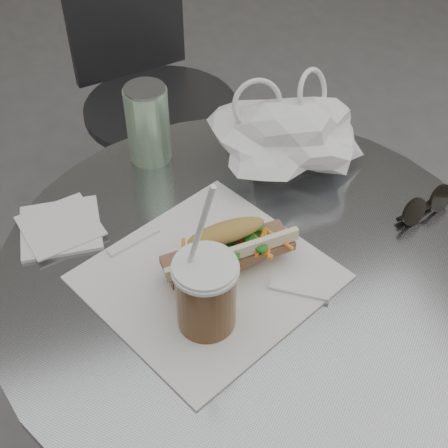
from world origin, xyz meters
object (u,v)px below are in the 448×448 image
object	(u,v)px
banh_mi	(228,249)
drink_can	(148,124)
cafe_table	(246,366)
chair_far	(158,141)
sunglasses	(426,206)
iced_coffee	(206,293)

from	to	relation	value
banh_mi	drink_can	world-z (taller)	drink_can
cafe_table	banh_mi	distance (m)	0.32
chair_far	banh_mi	distance (m)	0.96
chair_far	drink_can	xyz separation A→B (m)	(-0.13, -0.56, 0.46)
cafe_table	chair_far	world-z (taller)	chair_far
sunglasses	drink_can	bearing A→B (deg)	128.37
banh_mi	sunglasses	size ratio (longest dim) A/B	2.25
iced_coffee	sunglasses	size ratio (longest dim) A/B	2.34
sunglasses	drink_can	xyz separation A→B (m)	(-0.37, 0.29, 0.05)
cafe_table	chair_far	size ratio (longest dim) A/B	0.98
iced_coffee	drink_can	bearing A→B (deg)	86.99
cafe_table	drink_can	size ratio (longest dim) A/B	5.42
cafe_table	iced_coffee	bearing A→B (deg)	-139.98
chair_far	iced_coffee	distance (m)	1.05
banh_mi	drink_can	distance (m)	0.30
cafe_table	sunglasses	size ratio (longest dim) A/B	7.12
cafe_table	drink_can	bearing A→B (deg)	104.26
chair_far	cafe_table	bearing A→B (deg)	76.75
sunglasses	banh_mi	bearing A→B (deg)	166.73
banh_mi	iced_coffee	bearing A→B (deg)	-129.79
drink_can	iced_coffee	bearing A→B (deg)	-93.01
cafe_table	banh_mi	bearing A→B (deg)	173.53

